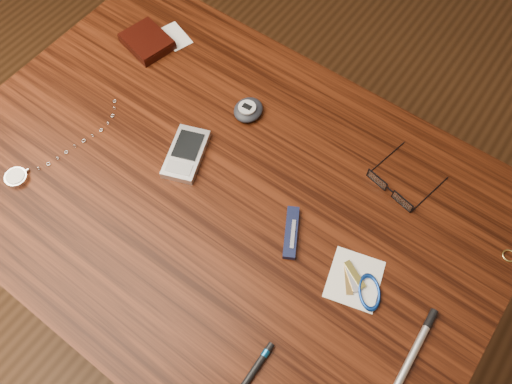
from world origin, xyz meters
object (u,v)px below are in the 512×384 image
eyeglasses (392,189)px  notepad_keys (362,286)px  wallet_and_card (148,41)px  desk (223,213)px  pda_phone (186,154)px  pedometer (248,110)px  pocket_knife (291,232)px  pocket_watch (20,175)px  silver_pen (418,344)px

eyeglasses → notepad_keys: (0.05, -0.18, -0.01)m
wallet_and_card → eyeglasses: 0.58m
desk → pda_phone: size_ratio=7.93×
pedometer → pocket_knife: 0.26m
wallet_and_card → pedometer: 0.28m
eyeglasses → notepad_keys: 0.19m
pocket_watch → pedometer: bearing=55.2°
pocket_watch → pocket_knife: pocket_knife is taller
desk → notepad_keys: size_ratio=8.48×
pocket_watch → silver_pen: size_ratio=1.76×
wallet_and_card → eyeglasses: size_ratio=1.08×
desk → wallet_and_card: 0.40m
pocket_knife → pocket_watch: bearing=-156.9°
desk → silver_pen: silver_pen is taller
pocket_watch → pda_phone: pda_phone is taller
pocket_watch → silver_pen: same height
wallet_and_card → silver_pen: 0.78m
wallet_and_card → pocket_knife: (0.49, -0.18, -0.00)m
desk → pda_phone: pda_phone is taller
desk → silver_pen: size_ratio=6.89×
wallet_and_card → pda_phone: size_ratio=1.07×
notepad_keys → pocket_knife: bearing=176.5°
pda_phone → desk: bearing=-10.8°
pedometer → notepad_keys: pedometer is taller
eyeglasses → pda_phone: 0.38m
eyeglasses → pda_phone: eyeglasses is taller
notepad_keys → pocket_knife: 0.14m
wallet_and_card → pedometer: bearing=-4.0°
pda_phone → silver_pen: bearing=-6.1°
eyeglasses → pocket_watch: bearing=-146.5°
notepad_keys → silver_pen: (0.11, -0.03, 0.00)m
pocket_watch → silver_pen: 0.73m
pocket_watch → silver_pen: bearing=12.3°
pedometer → notepad_keys: bearing=-25.6°
wallet_and_card → pedometer: pedometer is taller
notepad_keys → pocket_knife: pocket_knife is taller
pocket_watch → notepad_keys: (0.60, 0.19, -0.00)m
wallet_and_card → pda_phone: (0.24, -0.17, -0.00)m
wallet_and_card → desk: bearing=-28.7°
pedometer → pocket_knife: pedometer is taller
pda_phone → silver_pen: size_ratio=0.87×
desk → eyeglasses: bearing=34.9°
silver_pen → eyeglasses: bearing=127.6°
eyeglasses → notepad_keys: eyeglasses is taller
desk → notepad_keys: (0.30, -0.01, 0.11)m
pda_phone → eyeglasses: bearing=24.7°
desk → eyeglasses: eyeglasses is taller
pocket_watch → notepad_keys: size_ratio=2.17×
desk → pocket_knife: (0.15, 0.00, 0.11)m
pda_phone → pedometer: size_ratio=1.91×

